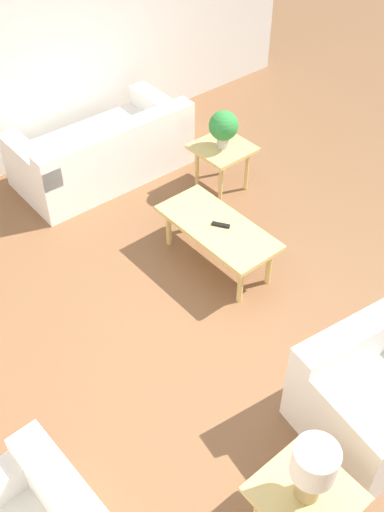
{
  "coord_description": "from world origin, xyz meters",
  "views": [
    {
      "loc": [
        -2.38,
        2.31,
        3.74
      ],
      "look_at": [
        0.25,
        0.1,
        0.55
      ],
      "focal_mm": 42.0,
      "sensor_mm": 36.0,
      "label": 1
    }
  ],
  "objects_px": {
    "armchair": "(376,394)",
    "side_table_lamp": "(305,499)",
    "side_table_plant": "(222,153)",
    "potted_plant": "(224,127)",
    "sofa": "(104,153)",
    "coffee_table": "(218,230)",
    "table_lamp": "(313,468)"
  },
  "relations": [
    {
      "from": "table_lamp",
      "to": "side_table_plant",
      "type": "bearing_deg",
      "value": -34.76
    },
    {
      "from": "side_table_lamp",
      "to": "table_lamp",
      "type": "relative_size",
      "value": 1.19
    },
    {
      "from": "side_table_plant",
      "to": "sofa",
      "type": "bearing_deg",
      "value": 39.04
    },
    {
      "from": "side_table_lamp",
      "to": "potted_plant",
      "type": "bearing_deg",
      "value": -34.76
    },
    {
      "from": "sofa",
      "to": "side_table_plant",
      "type": "distance_m",
      "value": 1.26
    },
    {
      "from": "coffee_table",
      "to": "potted_plant",
      "type": "distance_m",
      "value": 1.19
    },
    {
      "from": "potted_plant",
      "to": "table_lamp",
      "type": "xyz_separation_m",
      "value": [
        -2.93,
        2.03,
        0.06
      ]
    },
    {
      "from": "sofa",
      "to": "potted_plant",
      "type": "height_order",
      "value": "potted_plant"
    },
    {
      "from": "coffee_table",
      "to": "side_table_lamp",
      "type": "bearing_deg",
      "value": 149.67
    },
    {
      "from": "side_table_plant",
      "to": "table_lamp",
      "type": "relative_size",
      "value": 1.19
    },
    {
      "from": "armchair",
      "to": "side_table_lamp",
      "type": "bearing_deg",
      "value": -159.64
    },
    {
      "from": "coffee_table",
      "to": "table_lamp",
      "type": "xyz_separation_m",
      "value": [
        -2.11,
        1.23,
        0.41
      ]
    },
    {
      "from": "armchair",
      "to": "coffee_table",
      "type": "height_order",
      "value": "armchair"
    },
    {
      "from": "sofa",
      "to": "side_table_lamp",
      "type": "bearing_deg",
      "value": 73.23
    },
    {
      "from": "side_table_plant",
      "to": "table_lamp",
      "type": "distance_m",
      "value": 3.58
    },
    {
      "from": "sofa",
      "to": "armchair",
      "type": "distance_m",
      "value": 3.7
    },
    {
      "from": "coffee_table",
      "to": "side_table_lamp",
      "type": "height_order",
      "value": "side_table_lamp"
    },
    {
      "from": "side_table_lamp",
      "to": "potted_plant",
      "type": "height_order",
      "value": "potted_plant"
    },
    {
      "from": "armchair",
      "to": "side_table_lamp",
      "type": "distance_m",
      "value": 1.0
    },
    {
      "from": "table_lamp",
      "to": "armchair",
      "type": "bearing_deg",
      "value": -77.82
    },
    {
      "from": "sofa",
      "to": "potted_plant",
      "type": "xyz_separation_m",
      "value": [
        -0.97,
        -0.79,
        0.45
      ]
    },
    {
      "from": "side_table_plant",
      "to": "side_table_lamp",
      "type": "bearing_deg",
      "value": 145.24
    },
    {
      "from": "side_table_lamp",
      "to": "potted_plant",
      "type": "xyz_separation_m",
      "value": [
        2.93,
        -2.03,
        0.3
      ]
    },
    {
      "from": "potted_plant",
      "to": "table_lamp",
      "type": "distance_m",
      "value": 3.56
    },
    {
      "from": "coffee_table",
      "to": "side_table_plant",
      "type": "relative_size",
      "value": 2.12
    },
    {
      "from": "coffee_table",
      "to": "side_table_plant",
      "type": "xyz_separation_m",
      "value": [
        0.82,
        -0.8,
        0.05
      ]
    },
    {
      "from": "armchair",
      "to": "table_lamp",
      "type": "distance_m",
      "value": 1.11
    },
    {
      "from": "sofa",
      "to": "side_table_plant",
      "type": "bearing_deg",
      "value": 129.94
    },
    {
      "from": "side_table_plant",
      "to": "table_lamp",
      "type": "xyz_separation_m",
      "value": [
        -2.93,
        2.03,
        0.36
      ]
    },
    {
      "from": "armchair",
      "to": "side_table_plant",
      "type": "bearing_deg",
      "value": 76.88
    },
    {
      "from": "coffee_table",
      "to": "side_table_plant",
      "type": "bearing_deg",
      "value": -44.31
    },
    {
      "from": "table_lamp",
      "to": "sofa",
      "type": "bearing_deg",
      "value": -17.67
    }
  ]
}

